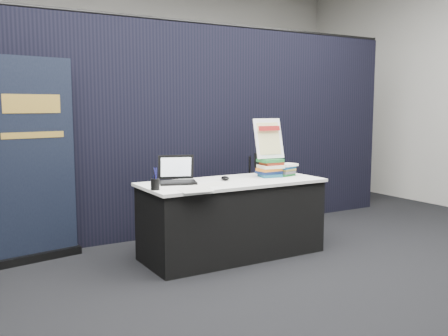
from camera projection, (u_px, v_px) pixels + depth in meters
floor at (264, 271)px, 4.50m from camera, size 8.00×8.00×0.00m
wall_back at (116, 88)px, 7.71m from camera, size 8.00×0.02×3.50m
drape_partition at (185, 130)px, 5.72m from camera, size 6.00×0.08×2.40m
display_table at (232, 218)px, 4.93m from camera, size 1.80×0.75×0.75m
laptop at (176, 177)px, 4.73m from camera, size 0.40×0.38×0.26m
mouse at (225, 178)px, 4.91m from camera, size 0.11×0.14×0.04m
brochure_left at (196, 188)px, 4.46m from camera, size 0.28×0.22×0.00m
brochure_mid at (196, 191)px, 4.30m from camera, size 0.30×0.23×0.00m
brochure_right at (210, 185)px, 4.63m from camera, size 0.29×0.21×0.00m
pen_cup at (155, 184)px, 4.34m from camera, size 0.10×0.10×0.10m
book_stack_tall at (270, 168)px, 5.15m from camera, size 0.24×0.20×0.19m
book_stack_short at (286, 170)px, 5.22m from camera, size 0.21×0.17×0.13m
info_sign at (269, 139)px, 5.14m from camera, size 0.32×0.16×0.43m
pullup_banner at (35, 172)px, 4.70m from camera, size 0.82×0.24×1.93m
stacking_chair at (273, 190)px, 5.62m from camera, size 0.57×0.59×0.96m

